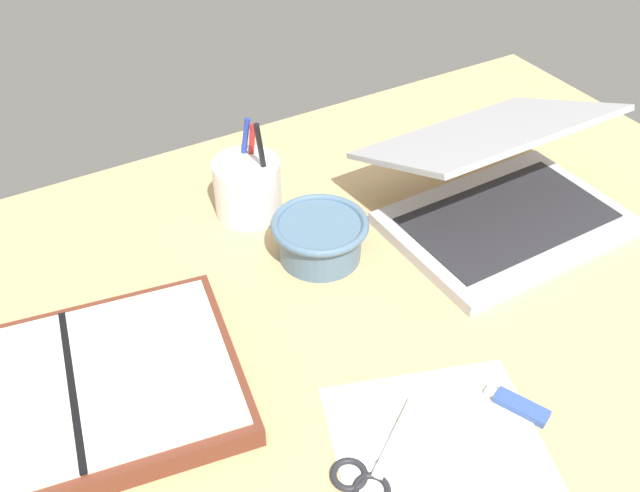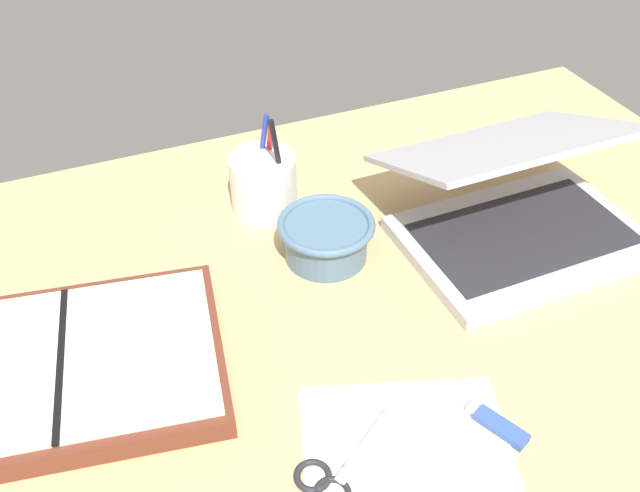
% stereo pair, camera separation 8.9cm
% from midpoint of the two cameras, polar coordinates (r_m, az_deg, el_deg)
% --- Properties ---
extents(desk_top, '(1.40, 1.00, 0.02)m').
position_cam_midpoint_polar(desk_top, '(0.88, 5.03, -7.58)').
color(desk_top, tan).
rests_on(desk_top, ground).
extents(laptop, '(0.33, 0.30, 0.17)m').
position_cam_midpoint_polar(laptop, '(1.03, 17.85, 2.97)').
color(laptop, '#B7B7BC').
rests_on(laptop, desk_top).
extents(bowl, '(0.13, 0.13, 0.06)m').
position_cam_midpoint_polar(bowl, '(0.96, 3.13, 0.61)').
color(bowl, slate).
rests_on(bowl, desk_top).
extents(pen_cup, '(0.10, 0.10, 0.16)m').
position_cam_midpoint_polar(pen_cup, '(1.04, -2.10, 5.02)').
color(pen_cup, white).
rests_on(pen_cup, desk_top).
extents(planner, '(0.39, 0.31, 0.03)m').
position_cam_midpoint_polar(planner, '(0.85, -17.03, -9.51)').
color(planner, brown).
rests_on(planner, desk_top).
extents(scissors, '(0.14, 0.09, 0.01)m').
position_cam_midpoint_polar(scissors, '(0.75, 4.72, -17.89)').
color(scissors, '#B7B7BC').
rests_on(scissors, desk_top).
extents(paper_sheet_front, '(0.29, 0.33, 0.00)m').
position_cam_midpoint_polar(paper_sheet_front, '(0.76, 11.13, -18.84)').
color(paper_sheet_front, silver).
rests_on(paper_sheet_front, desk_top).
extents(usb_drive, '(0.04, 0.07, 0.01)m').
position_cam_midpoint_polar(usb_drive, '(0.82, 17.27, -13.77)').
color(usb_drive, '#33519E').
rests_on(usb_drive, desk_top).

